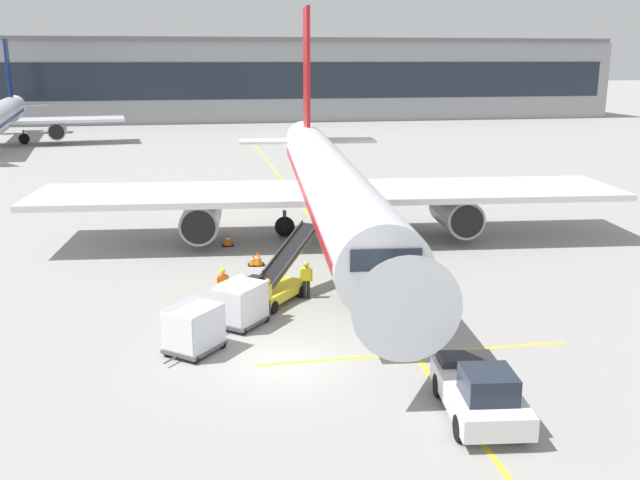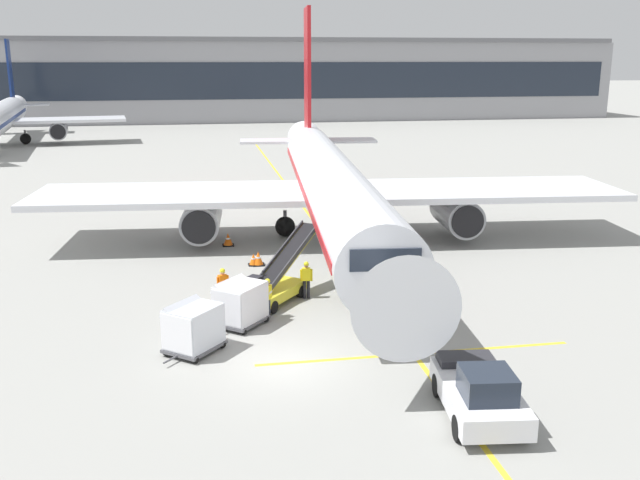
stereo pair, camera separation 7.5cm
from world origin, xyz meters
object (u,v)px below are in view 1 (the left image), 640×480
ground_crew_wingwalker (306,277)px  safety_cone_wingtip (253,260)px  belt_loader (276,282)px  baggage_cart_second (193,327)px  ground_crew_marshaller (223,285)px  ground_crew_by_loader (238,304)px  pushback_tug (480,392)px  safety_cone_nose_mark (258,259)px  safety_cone_engine_keepout (228,239)px  parked_airplane (330,185)px  ground_crew_by_carts (268,296)px  baggage_cart_lead (240,302)px

ground_crew_wingwalker → safety_cone_wingtip: (-1.93, 5.76, -0.69)m
belt_loader → safety_cone_wingtip: (-0.52, 5.85, -0.56)m
baggage_cart_second → ground_crew_marshaller: size_ratio=1.50×
ground_crew_by_loader → pushback_tug: bearing=-52.3°
belt_loader → ground_crew_wingwalker: size_ratio=2.83×
safety_cone_nose_mark → safety_cone_engine_keepout: bearing=107.5°
safety_cone_engine_keepout → parked_airplane: bearing=4.8°
safety_cone_wingtip → parked_airplane: bearing=43.7°
parked_airplane → ground_crew_by_carts: 13.99m
baggage_cart_second → pushback_tug: size_ratio=0.57×
ground_crew_marshaller → ground_crew_by_loader: bearing=-80.1°
parked_airplane → safety_cone_engine_keepout: 6.86m
safety_cone_wingtip → safety_cone_nose_mark: (0.25, -0.04, 0.06)m
belt_loader → ground_crew_by_carts: 2.23m
baggage_cart_second → baggage_cart_lead: bearing=51.9°
belt_loader → ground_crew_marshaller: (-2.37, -0.31, 0.13)m
pushback_tug → safety_cone_wingtip: 18.42m
baggage_cart_lead → ground_crew_by_loader: (-0.09, -0.24, -0.00)m
safety_cone_nose_mark → ground_crew_by_loader: bearing=-100.5°
baggage_cart_second → safety_cone_wingtip: 11.49m
ground_crew_by_carts → baggage_cart_second: bearing=-135.9°
belt_loader → safety_cone_nose_mark: 5.84m
ground_crew_wingwalker → belt_loader: bearing=-176.6°
ground_crew_wingwalker → safety_cone_engine_keepout: 10.53m
safety_cone_engine_keepout → baggage_cart_lead: bearing=-90.7°
belt_loader → safety_cone_wingtip: 5.90m
pushback_tug → safety_cone_nose_mark: size_ratio=6.19×
parked_airplane → safety_cone_nose_mark: bearing=-134.6°
belt_loader → safety_cone_engine_keepout: bearing=99.2°
ground_crew_wingwalker → safety_cone_nose_mark: 6.00m
belt_loader → safety_cone_nose_mark: belt_loader is taller
safety_cone_engine_keepout → safety_cone_wingtip: safety_cone_engine_keepout is taller
safety_cone_wingtip → safety_cone_engine_keepout: bearing=104.6°
belt_loader → ground_crew_by_loader: bearing=-122.3°
pushback_tug → ground_crew_marshaller: size_ratio=2.65×
parked_airplane → ground_crew_marshaller: bearing=-122.1°
parked_airplane → ground_crew_wingwalker: 11.27m
ground_crew_by_loader → ground_crew_wingwalker: same height
pushback_tug → ground_crew_wingwalker: size_ratio=2.65×
belt_loader → safety_cone_wingtip: size_ratio=7.81×
pushback_tug → ground_crew_wingwalker: pushback_tug is taller
parked_airplane → safety_cone_wingtip: size_ratio=70.24×
ground_crew_by_loader → ground_crew_by_carts: size_ratio=1.00×
ground_crew_by_carts → baggage_cart_lead: bearing=-153.4°
ground_crew_by_carts → safety_cone_wingtip: ground_crew_by_carts is taller
pushback_tug → safety_cone_engine_keepout: bearing=106.5°
pushback_tug → safety_cone_engine_keepout: pushback_tug is taller
safety_cone_nose_mark → baggage_cart_lead: bearing=-100.1°
ground_crew_wingwalker → safety_cone_wingtip: bearing=108.5°
baggage_cart_lead → ground_crew_by_carts: 1.37m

